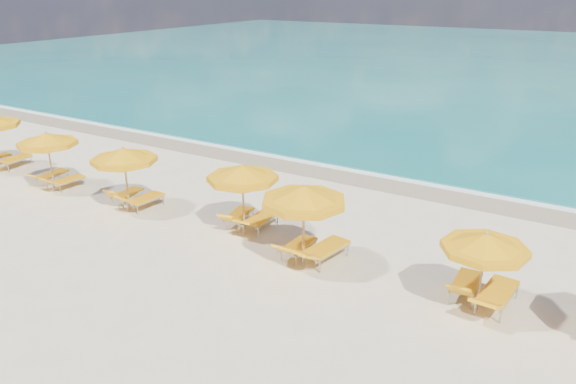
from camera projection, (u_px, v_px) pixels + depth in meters
The scene contains 21 objects.
ground_plane at pixel (262, 244), 17.07m from camera, with size 120.00×120.00×0.00m, color beige.
ocean at pixel (534, 63), 55.36m from camera, with size 120.00×80.00×0.30m, color #126965.
wet_sand_band at pixel (363, 176), 22.97m from camera, with size 120.00×2.60×0.01m, color tan.
foam_line at pixel (371, 171), 23.61m from camera, with size 120.00×1.20×0.03m, color white.
whitecap_near at pixel (338, 115), 33.57m from camera, with size 14.00×0.36×0.05m, color white.
umbrella_1 at pixel (47, 140), 21.05m from camera, with size 2.24×2.24×2.24m.
umbrella_2 at pixel (124, 156), 19.01m from camera, with size 2.31×2.31×2.27m.
umbrella_3 at pixel (242, 174), 17.26m from camera, with size 2.61×2.61×2.26m.
umbrella_4 at pixel (304, 196), 15.14m from camera, with size 2.58×2.58×2.40m.
umbrella_5 at pixel (485, 244), 13.02m from camera, with size 2.41×2.41×2.08m.
lounger_0_right at pixel (14, 163), 23.99m from camera, with size 0.86×1.95×0.76m.
lounger_1_left at pixel (52, 178), 22.18m from camera, with size 0.75×1.75×0.66m.
lounger_1_right at pixel (68, 183), 21.60m from camera, with size 0.63×1.66×0.66m.
lounger_2_left at pixel (127, 197), 20.20m from camera, with size 0.70×1.62×0.77m.
lounger_2_right at pixel (145, 203), 19.64m from camera, with size 0.73×1.82×0.77m.
lounger_3_left at pixel (238, 219), 18.33m from camera, with size 0.88×1.79×0.75m.
lounger_3_right at pixel (260, 223), 17.97m from camera, with size 0.72×1.92×0.73m.
lounger_4_left at pixel (298, 250), 16.22m from camera, with size 0.60×1.69×0.73m.
lounger_4_right at pixel (325, 254), 15.89m from camera, with size 1.00×2.15×0.78m.
lounger_5_left at pixel (465, 288), 14.15m from camera, with size 0.68×1.81×0.81m.
lounger_5_right at pixel (496, 299), 13.63m from camera, with size 0.83×2.12×0.78m.
Camera 1 is at (8.75, -12.74, 7.47)m, focal length 35.00 mm.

